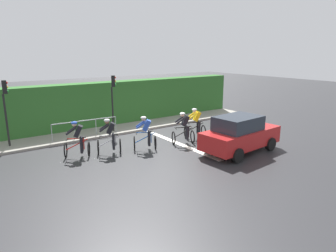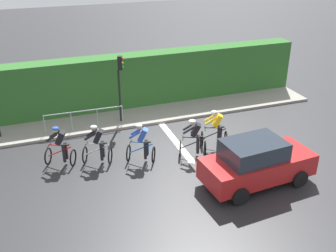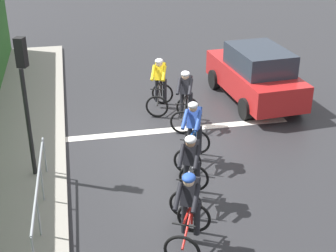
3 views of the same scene
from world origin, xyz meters
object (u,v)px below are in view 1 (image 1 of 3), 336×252
Objects in this scene: cyclist_mid at (146,134)px; cyclist_fourth at (184,129)px; car_red at (240,134)px; pedestrian_railing_kerbside at (85,124)px; cyclist_lead at (77,140)px; cyclist_second at (110,137)px; traffic_light_near_crossing at (113,95)px; cyclist_trailing at (196,124)px; traffic_light_far_junction at (6,104)px.

cyclist_fourth is (-0.31, -2.11, 0.00)m from cyclist_mid.
car_red is at bearing -129.78° from cyclist_mid.
pedestrian_railing_kerbside is (3.56, 1.69, -0.01)m from cyclist_mid.
cyclist_mid is 1.00× the size of cyclist_fourth.
pedestrian_railing_kerbside is at bearing 38.62° from car_red.
cyclist_mid is at bearing -105.59° from cyclist_lead.
cyclist_second is (-0.37, -1.40, 0.00)m from cyclist_lead.
traffic_light_near_crossing is at bearing -28.45° from cyclist_second.
cyclist_fourth and cyclist_trailing have the same top height.
traffic_light_far_junction reaches higher than cyclist_second.
cyclist_mid is at bearing -154.62° from pedestrian_railing_kerbside.
cyclist_fourth is 8.76m from traffic_light_far_junction.
car_red is 1.17× the size of pedestrian_railing_kerbside.
traffic_light_near_crossing is (3.75, -0.12, 1.43)m from cyclist_mid.
cyclist_second is 5.33m from traffic_light_far_junction.
cyclist_second is 3.09m from pedestrian_railing_kerbside.
cyclist_second is at bearing 78.17° from cyclist_fourth.
cyclist_lead is 1.00× the size of cyclist_trailing.
cyclist_trailing is at bearing -138.04° from traffic_light_near_crossing.
traffic_light_near_crossing reaches higher than cyclist_second.
car_red is 11.28m from traffic_light_far_junction.
traffic_light_far_junction is (4.04, 5.35, 1.43)m from cyclist_mid.
cyclist_lead is 0.39× the size of car_red.
cyclist_mid is at bearing 178.19° from traffic_light_near_crossing.
cyclist_lead is 4.18m from traffic_light_far_junction.
pedestrian_railing_kerbside is (3.09, 0.03, -0.01)m from cyclist_second.
cyclist_lead is at bearing -144.22° from traffic_light_far_junction.
traffic_light_near_crossing is at bearing -84.01° from pedestrian_railing_kerbside.
cyclist_trailing is (0.19, -3.33, 0.00)m from cyclist_mid.
traffic_light_near_crossing reaches higher than cyclist_trailing.
car_red is (-3.73, -6.50, 0.08)m from cyclist_lead.
cyclist_second and cyclist_trailing have the same top height.
traffic_light_far_junction is (4.35, 7.47, 1.43)m from cyclist_fourth.
car_red is at bearing -141.38° from pedestrian_railing_kerbside.
car_red is (-3.35, -5.11, 0.08)m from cyclist_second.
traffic_light_far_junction is at bearing 51.85° from car_red.
cyclist_lead is at bearing 77.31° from cyclist_fourth.
pedestrian_railing_kerbside is (3.38, 5.02, -0.01)m from cyclist_trailing.
cyclist_trailing is 3.07m from car_red.
car_red is at bearing -119.80° from cyclist_lead.
cyclist_fourth reaches higher than pedestrian_railing_kerbside.
cyclist_fourth is at bearing 27.56° from car_red.
cyclist_lead is at bearing 84.06° from cyclist_trailing.
cyclist_second is at bearing 56.73° from car_red.
pedestrian_railing_kerbside is (2.71, -1.36, -0.01)m from cyclist_lead.
cyclist_second is at bearing -133.97° from traffic_light_far_junction.
cyclist_mid is at bearing 50.22° from car_red.
cyclist_second is at bearing -179.36° from pedestrian_railing_kerbside.
traffic_light_near_crossing reaches higher than pedestrian_railing_kerbside.
cyclist_fourth is (-0.79, -3.77, 0.00)m from cyclist_second.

